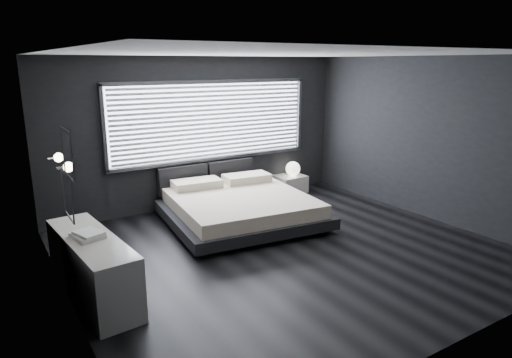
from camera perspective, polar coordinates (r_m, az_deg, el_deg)
room at (r=6.40m, az=4.06°, el=2.74°), size 6.04×6.00×2.80m
window at (r=8.75m, az=-5.38°, el=7.24°), size 4.14×0.09×1.52m
headboard at (r=8.81m, az=-6.14°, el=0.38°), size 1.96×0.16×0.52m
sconce_near at (r=5.28m, az=-22.43°, el=1.39°), size 0.18×0.11×0.11m
sconce_far at (r=5.86m, az=-23.48°, el=2.49°), size 0.18×0.11×0.11m
wall_art_upper at (r=4.64m, az=-22.50°, el=2.87°), size 0.01×0.48×0.48m
wall_art_lower at (r=4.98m, az=-22.50°, el=-1.96°), size 0.01×0.48×0.48m
bed at (r=7.82m, az=-1.98°, el=-3.47°), size 2.67×2.58×0.63m
nightstand at (r=9.73m, az=4.27°, el=-0.59°), size 0.63×0.53×0.36m
orb_lamp at (r=9.65m, az=4.63°, el=1.30°), size 0.30×0.30×0.30m
dresser at (r=5.74m, az=-19.73°, el=-10.31°), size 0.68×1.90×0.74m
book_stack at (r=5.58m, az=-20.26°, el=-6.55°), size 0.36×0.43×0.08m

